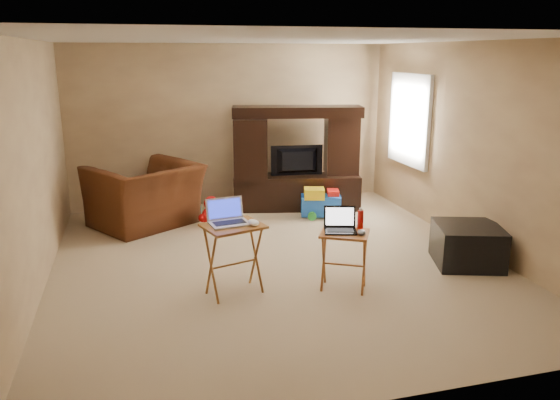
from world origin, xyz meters
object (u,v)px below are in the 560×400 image
object	(u,v)px
recliner	(145,196)
laptop_right	(341,221)
tray_table_right	(344,261)
plush_toy	(212,211)
television	(298,161)
tray_table_left	(234,260)
water_bottle	(360,219)
push_toy	(321,202)
laptop_left	(229,213)
child_rocker	(185,201)
entertainment_center	(297,159)
mouse_right	(362,232)
mouse_left	(254,223)
ottoman	(467,245)

from	to	relation	value
recliner	laptop_right	xyz separation A→B (m)	(1.84, -2.72, 0.30)
recliner	tray_table_right	bearing A→B (deg)	91.94
plush_toy	recliner	bearing A→B (deg)	163.63
television	tray_table_left	xyz separation A→B (m)	(-1.51, -2.78, -0.40)
tray_table_left	water_bottle	xyz separation A→B (m)	(1.30, -0.11, 0.35)
television	push_toy	size ratio (longest dim) A/B	1.37
push_toy	laptop_right	world-z (taller)	laptop_right
laptop_left	water_bottle	distance (m)	1.34
tray_table_left	child_rocker	bearing A→B (deg)	78.37
tray_table_left	entertainment_center	bearing A→B (deg)	45.42
recliner	mouse_right	size ratio (longest dim) A/B	10.70
child_rocker	water_bottle	distance (m)	3.25
tray_table_left	plush_toy	bearing A→B (deg)	71.03
tray_table_right	mouse_left	world-z (taller)	mouse_left
recliner	push_toy	world-z (taller)	recliner
mouse_right	water_bottle	distance (m)	0.22
recliner	mouse_left	size ratio (longest dim) A/B	9.08
plush_toy	laptop_right	xyz separation A→B (m)	(0.96, -2.46, 0.52)
television	ottoman	xyz separation A→B (m)	(1.22, -2.69, -0.53)
recliner	tray_table_right	distance (m)	3.32
push_toy	laptop_left	bearing A→B (deg)	-111.93
recliner	water_bottle	size ratio (longest dim) A/B	7.06
child_rocker	recliner	bearing A→B (deg)	-144.04
entertainment_center	tray_table_right	world-z (taller)	entertainment_center
tray_table_left	tray_table_right	size ratio (longest dim) A/B	1.18
tray_table_right	mouse_left	xyz separation A→B (m)	(-0.91, 0.12, 0.45)
television	mouse_left	world-z (taller)	television
push_toy	mouse_right	distance (m)	2.72
plush_toy	mouse_right	size ratio (longest dim) A/B	3.45
entertainment_center	television	world-z (taller)	entertainment_center
plush_toy	water_bottle	xyz separation A→B (m)	(1.20, -2.40, 0.49)
child_rocker	plush_toy	size ratio (longest dim) A/B	1.26
ottoman	water_bottle	distance (m)	1.52
television	mouse_left	distance (m)	3.14
child_rocker	mouse_left	distance (m)	2.87
mouse_right	entertainment_center	bearing A→B (deg)	84.88
television	recliner	world-z (taller)	television
television	laptop_left	bearing A→B (deg)	66.49
tray_table_right	laptop_left	distance (m)	1.27
laptop_right	mouse_right	xyz separation A→B (m)	(0.17, -0.14, -0.09)
tray_table_left	laptop_right	size ratio (longest dim) A/B	2.25
entertainment_center	laptop_left	bearing A→B (deg)	-106.51
recliner	plush_toy	bearing A→B (deg)	131.06
laptop_left	mouse_left	world-z (taller)	laptop_left
laptop_left	plush_toy	bearing A→B (deg)	78.31
laptop_left	mouse_right	bearing A→B (deg)	-23.50
plush_toy	entertainment_center	bearing A→B (deg)	20.88
tray_table_left	water_bottle	world-z (taller)	water_bottle
push_toy	ottoman	bearing A→B (deg)	-50.41
water_bottle	television	bearing A→B (deg)	85.83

